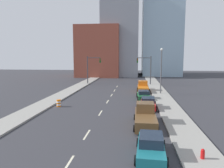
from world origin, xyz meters
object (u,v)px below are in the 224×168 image
(traffic_signal_right, at_px, (147,67))
(fire_hydrant, at_px, (203,155))
(pickup_truck_brown, at_px, (145,117))
(sedan_teal, at_px, (151,147))
(sedan_green, at_px, (144,95))
(traffic_barrel, at_px, (59,103))
(sedan_red, at_px, (148,103))
(traffic_signal_left, at_px, (91,67))
(pickup_truck_orange, at_px, (143,87))
(street_lamp, at_px, (161,68))

(traffic_signal_right, xyz_separation_m, fire_hydrant, (1.75, -37.80, -3.86))
(pickup_truck_brown, bearing_deg, sedan_teal, -88.76)
(fire_hydrant, height_order, sedan_green, sedan_green)
(traffic_barrel, xyz_separation_m, sedan_green, (11.50, 6.50, 0.16))
(traffic_signal_right, distance_m, traffic_barrel, 27.45)
(traffic_signal_right, xyz_separation_m, sedan_red, (-0.99, -23.79, -3.60))
(traffic_signal_left, distance_m, fire_hydrant, 40.88)
(traffic_signal_right, bearing_deg, traffic_barrel, -118.13)
(pickup_truck_brown, xyz_separation_m, pickup_truck_orange, (0.41, 20.72, -0.03))
(traffic_signal_right, relative_size, street_lamp, 0.83)
(sedan_red, bearing_deg, sedan_teal, -89.72)
(sedan_green, bearing_deg, sedan_red, -90.13)
(traffic_signal_right, relative_size, pickup_truck_brown, 1.13)
(traffic_signal_right, bearing_deg, pickup_truck_brown, -93.02)
(street_lamp, bearing_deg, traffic_barrel, -142.36)
(traffic_signal_right, bearing_deg, sedan_red, -92.38)
(traffic_signal_left, height_order, sedan_red, traffic_signal_left)
(pickup_truck_orange, bearing_deg, street_lamp, -41.20)
(fire_hydrant, height_order, sedan_teal, sedan_teal)
(traffic_signal_right, bearing_deg, pickup_truck_orange, -96.90)
(traffic_signal_left, relative_size, sedan_red, 1.48)
(street_lamp, relative_size, sedan_green, 1.79)
(traffic_signal_left, relative_size, sedan_green, 1.49)
(fire_hydrant, relative_size, pickup_truck_orange, 0.13)
(pickup_truck_brown, xyz_separation_m, sedan_red, (0.63, 6.90, -0.17))
(traffic_signal_left, distance_m, pickup_truck_orange, 16.08)
(pickup_truck_orange, bearing_deg, pickup_truck_brown, -90.62)
(traffic_signal_left, relative_size, street_lamp, 0.83)
(pickup_truck_brown, height_order, pickup_truck_orange, pickup_truck_brown)
(traffic_signal_left, distance_m, sedan_red, 27.04)
(sedan_red, bearing_deg, traffic_signal_right, 90.13)
(pickup_truck_orange, bearing_deg, traffic_barrel, -129.15)
(street_lamp, xyz_separation_m, sedan_green, (-3.14, -4.79, -4.08))
(traffic_signal_right, height_order, street_lamp, street_lamp)
(fire_hydrant, bearing_deg, pickup_truck_brown, 115.34)
(sedan_teal, height_order, sedan_red, sedan_teal)
(pickup_truck_orange, bearing_deg, traffic_signal_right, 83.62)
(traffic_signal_left, height_order, street_lamp, street_lamp)
(traffic_barrel, distance_m, fire_hydrant, 20.08)
(traffic_signal_right, bearing_deg, traffic_signal_left, 180.00)
(fire_hydrant, bearing_deg, pickup_truck_orange, 96.06)
(street_lamp, xyz_separation_m, sedan_red, (-2.81, -11.11, -4.04))
(traffic_signal_left, bearing_deg, sedan_teal, -72.50)
(traffic_signal_right, height_order, pickup_truck_brown, traffic_signal_right)
(street_lamp, relative_size, sedan_red, 1.78)
(traffic_signal_left, relative_size, fire_hydrant, 8.08)
(traffic_signal_right, distance_m, pickup_truck_brown, 30.93)
(fire_hydrant, height_order, sedan_red, sedan_red)
(sedan_teal, relative_size, sedan_red, 1.02)
(traffic_barrel, height_order, street_lamp, street_lamp)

